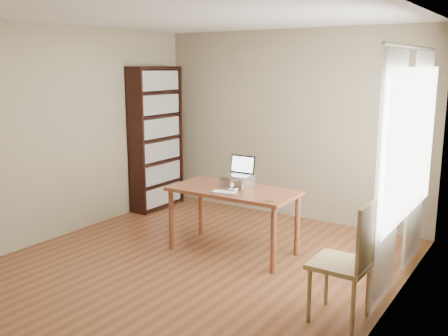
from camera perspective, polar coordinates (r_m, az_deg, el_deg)
room at (r=5.09m, az=-3.29°, el=2.46°), size 4.04×4.54×2.64m
bookshelf at (r=7.47m, az=-7.75°, el=3.35°), size 0.30×0.90×2.10m
curtains at (r=5.04m, az=19.96°, el=0.16°), size 0.03×1.90×2.25m
desk at (r=5.64m, az=1.08°, el=-3.33°), size 1.45×0.75×0.75m
laptop_stand at (r=5.66m, az=1.52°, el=-1.42°), size 0.32×0.25×0.13m
laptop at (r=5.69m, az=1.81°, el=-0.29°), size 0.31×0.26×0.22m
keyboard at (r=5.42m, az=0.03°, el=-2.80°), size 0.30×0.17×0.02m
coaster at (r=5.13m, az=5.23°, el=-3.77°), size 0.09×0.09×0.01m
cat at (r=5.68m, az=1.94°, el=-1.53°), size 0.26×0.49×0.16m
chair at (r=4.27m, az=14.25°, el=-9.89°), size 0.47×0.47×1.04m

